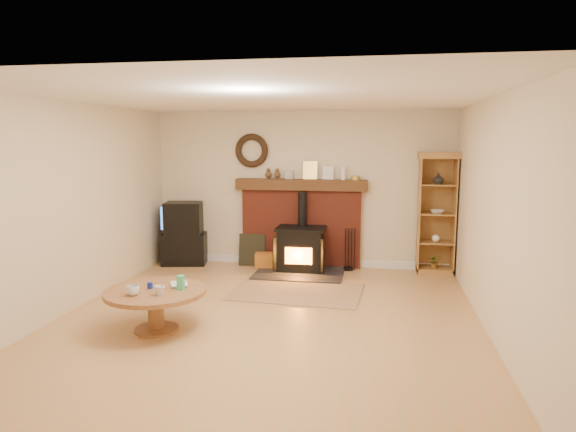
% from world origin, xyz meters
% --- Properties ---
extents(ground, '(5.50, 5.50, 0.00)m').
position_xyz_m(ground, '(0.00, 0.00, 0.00)').
color(ground, tan).
rests_on(ground, ground).
extents(room_shell, '(5.02, 5.52, 2.61)m').
position_xyz_m(room_shell, '(-0.02, 0.09, 1.72)').
color(room_shell, beige).
rests_on(room_shell, ground).
extents(chimney_breast, '(2.20, 0.22, 1.78)m').
position_xyz_m(chimney_breast, '(0.00, 2.67, 0.80)').
color(chimney_breast, maroon).
rests_on(chimney_breast, ground).
extents(wood_stove, '(1.40, 1.00, 1.29)m').
position_xyz_m(wood_stove, '(0.05, 2.27, 0.36)').
color(wood_stove, black).
rests_on(wood_stove, ground).
extents(area_rug, '(1.88, 1.36, 0.01)m').
position_xyz_m(area_rug, '(0.16, 1.15, 0.01)').
color(area_rug, brown).
rests_on(area_rug, ground).
extents(tv_unit, '(0.82, 0.64, 1.07)m').
position_xyz_m(tv_unit, '(-2.01, 2.47, 0.51)').
color(tv_unit, black).
rests_on(tv_unit, ground).
extents(curio_cabinet, '(0.62, 0.45, 1.94)m').
position_xyz_m(curio_cabinet, '(2.19, 2.55, 0.97)').
color(curio_cabinet, '#956130').
rests_on(curio_cabinet, ground).
extents(firelog_box, '(0.44, 0.32, 0.25)m').
position_xyz_m(firelog_box, '(-0.53, 2.40, 0.13)').
color(firelog_box, orange).
rests_on(firelog_box, ground).
extents(leaning_painting, '(0.45, 0.12, 0.54)m').
position_xyz_m(leaning_painting, '(-0.83, 2.55, 0.27)').
color(leaning_painting, black).
rests_on(leaning_painting, ground).
extents(fire_tools, '(0.19, 0.16, 0.70)m').
position_xyz_m(fire_tools, '(0.83, 2.50, 0.16)').
color(fire_tools, black).
rests_on(fire_tools, ground).
extents(coffee_table, '(1.12, 1.12, 0.63)m').
position_xyz_m(coffee_table, '(-1.16, -0.59, 0.39)').
color(coffee_table, brown).
rests_on(coffee_table, ground).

